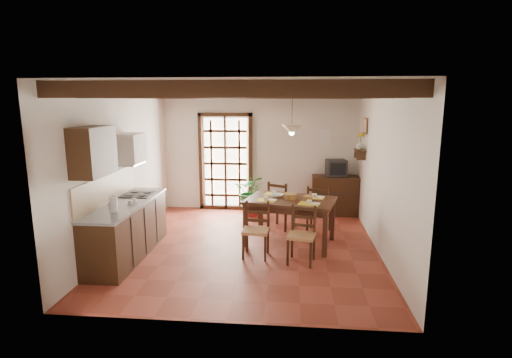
# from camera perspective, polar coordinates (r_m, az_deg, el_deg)

# --- Properties ---
(ground_plane) EXTENTS (5.00, 5.00, 0.00)m
(ground_plane) POSITION_cam_1_polar(r_m,az_deg,el_deg) (7.22, -1.09, -9.60)
(ground_plane) COLOR maroon
(room_shell) EXTENTS (4.52, 5.02, 2.81)m
(room_shell) POSITION_cam_1_polar(r_m,az_deg,el_deg) (6.79, -1.15, 4.88)
(room_shell) COLOR silver
(room_shell) RESTS_ON ground_plane
(ceiling_beams) EXTENTS (4.50, 4.34, 0.20)m
(ceiling_beams) POSITION_cam_1_polar(r_m,az_deg,el_deg) (6.75, -1.18, 12.28)
(ceiling_beams) COLOR black
(ceiling_beams) RESTS_ON room_shell
(french_door) EXTENTS (1.26, 0.11, 2.32)m
(french_door) POSITION_cam_1_polar(r_m,az_deg,el_deg) (9.38, -4.36, 2.69)
(french_door) COLOR white
(french_door) RESTS_ON ground_plane
(kitchen_counter) EXTENTS (0.64, 2.25, 1.38)m
(kitchen_counter) POSITION_cam_1_polar(r_m,az_deg,el_deg) (6.99, -17.91, -6.75)
(kitchen_counter) COLOR black
(kitchen_counter) RESTS_ON ground_plane
(upper_cabinet) EXTENTS (0.35, 0.80, 0.70)m
(upper_cabinet) POSITION_cam_1_polar(r_m,az_deg,el_deg) (6.14, -22.25, 3.68)
(upper_cabinet) COLOR black
(upper_cabinet) RESTS_ON room_shell
(range_hood) EXTENTS (0.38, 0.60, 0.54)m
(range_hood) POSITION_cam_1_polar(r_m,az_deg,el_deg) (7.26, -17.53, 4.13)
(range_hood) COLOR white
(range_hood) RESTS_ON room_shell
(counter_items) EXTENTS (0.50, 1.43, 0.25)m
(counter_items) POSITION_cam_1_polar(r_m,az_deg,el_deg) (6.95, -17.87, -2.71)
(counter_items) COLOR black
(counter_items) RESTS_ON kitchen_counter
(dining_table) EXTENTS (1.72, 1.32, 0.83)m
(dining_table) POSITION_cam_1_polar(r_m,az_deg,el_deg) (7.18, 4.94, -3.68)
(dining_table) COLOR #391E12
(dining_table) RESTS_ON ground_plane
(chair_near_left) EXTENTS (0.45, 0.43, 0.92)m
(chair_near_left) POSITION_cam_1_polar(r_m,az_deg,el_deg) (6.69, -0.00, -8.68)
(chair_near_left) COLOR #B8824E
(chair_near_left) RESTS_ON ground_plane
(chair_near_right) EXTENTS (0.49, 0.47, 0.91)m
(chair_near_right) POSITION_cam_1_polar(r_m,az_deg,el_deg) (6.50, 6.49, -9.39)
(chair_near_right) COLOR #B8824E
(chair_near_right) RESTS_ON ground_plane
(chair_far_left) EXTENTS (0.60, 0.59, 0.98)m
(chair_far_left) POSITION_cam_1_polar(r_m,az_deg,el_deg) (8.12, 3.58, -4.96)
(chair_far_left) COLOR #B8824E
(chair_far_left) RESTS_ON ground_plane
(chair_far_right) EXTENTS (0.53, 0.52, 0.94)m
(chair_far_right) POSITION_cam_1_polar(r_m,az_deg,el_deg) (7.96, 8.95, -5.48)
(chair_far_right) COLOR #B8824E
(chair_far_right) RESTS_ON ground_plane
(table_setting) EXTENTS (1.12, 0.74, 0.10)m
(table_setting) POSITION_cam_1_polar(r_m,az_deg,el_deg) (7.13, 4.97, -1.96)
(table_setting) COLOR gold
(table_setting) RESTS_ON dining_table
(table_bowl) EXTENTS (0.22, 0.22, 0.05)m
(table_bowl) POSITION_cam_1_polar(r_m,az_deg,el_deg) (7.27, 2.97, -2.39)
(table_bowl) COLOR white
(table_bowl) RESTS_ON dining_table
(sideboard) EXTENTS (1.04, 0.47, 0.88)m
(sideboard) POSITION_cam_1_polar(r_m,az_deg,el_deg) (9.23, 11.22, -2.28)
(sideboard) COLOR black
(sideboard) RESTS_ON ground_plane
(crt_tv) EXTENTS (0.47, 0.44, 0.36)m
(crt_tv) POSITION_cam_1_polar(r_m,az_deg,el_deg) (9.10, 11.38, 1.58)
(crt_tv) COLOR black
(crt_tv) RESTS_ON sideboard
(fuse_box) EXTENTS (0.25, 0.03, 0.32)m
(fuse_box) POSITION_cam_1_polar(r_m,az_deg,el_deg) (9.25, 9.89, 6.01)
(fuse_box) COLOR white
(fuse_box) RESTS_ON room_shell
(plant_pot) EXTENTS (0.33, 0.33, 0.20)m
(plant_pot) POSITION_cam_1_polar(r_m,az_deg,el_deg) (9.02, -0.73, -4.56)
(plant_pot) COLOR maroon
(plant_pot) RESTS_ON ground_plane
(potted_plant) EXTENTS (1.81, 1.56, 1.96)m
(potted_plant) POSITION_cam_1_polar(r_m,az_deg,el_deg) (8.91, -0.74, -1.71)
(potted_plant) COLOR #144C19
(potted_plant) RESTS_ON ground_plane
(wall_shelf) EXTENTS (0.20, 0.42, 0.20)m
(wall_shelf) POSITION_cam_1_polar(r_m,az_deg,el_deg) (8.49, 14.63, 3.73)
(wall_shelf) COLOR black
(wall_shelf) RESTS_ON room_shell
(shelf_vase) EXTENTS (0.15, 0.15, 0.15)m
(shelf_vase) POSITION_cam_1_polar(r_m,az_deg,el_deg) (8.47, 14.68, 4.66)
(shelf_vase) COLOR #B2BFB2
(shelf_vase) RESTS_ON wall_shelf
(shelf_flowers) EXTENTS (0.14, 0.14, 0.36)m
(shelf_flowers) POSITION_cam_1_polar(r_m,az_deg,el_deg) (8.45, 14.75, 6.06)
(shelf_flowers) COLOR gold
(shelf_flowers) RESTS_ON shelf_vase
(framed_picture) EXTENTS (0.03, 0.32, 0.32)m
(framed_picture) POSITION_cam_1_polar(r_m,az_deg,el_deg) (8.45, 15.37, 7.33)
(framed_picture) COLOR brown
(framed_picture) RESTS_ON room_shell
(pendant_lamp) EXTENTS (0.36, 0.36, 0.84)m
(pendant_lamp) POSITION_cam_1_polar(r_m,az_deg,el_deg) (7.06, 5.13, 7.22)
(pendant_lamp) COLOR black
(pendant_lamp) RESTS_ON room_shell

